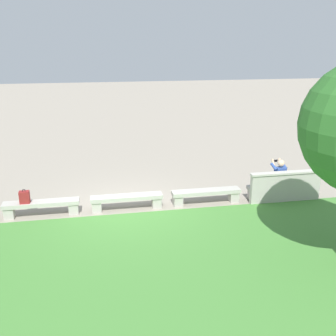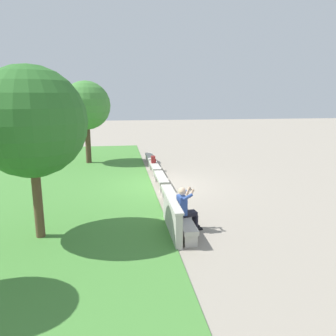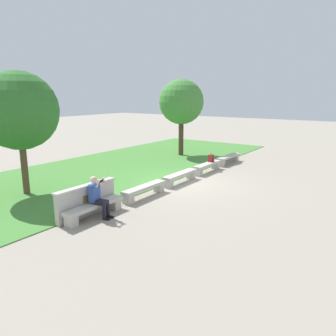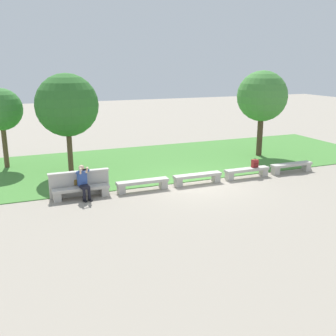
{
  "view_description": "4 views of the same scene",
  "coord_description": "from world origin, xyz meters",
  "px_view_note": "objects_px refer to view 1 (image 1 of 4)",
  "views": [
    {
      "loc": [
        0.81,
        11.13,
        4.91
      ],
      "look_at": [
        -1.37,
        -0.49,
        1.09
      ],
      "focal_mm": 42.0,
      "sensor_mm": 36.0,
      "label": 1
    },
    {
      "loc": [
        -13.78,
        1.79,
        3.88
      ],
      "look_at": [
        -1.04,
        -0.15,
        1.03
      ],
      "focal_mm": 35.0,
      "sensor_mm": 36.0,
      "label": 2
    },
    {
      "loc": [
        -11.71,
        -7.49,
        3.81
      ],
      "look_at": [
        -1.86,
        -0.64,
        1.1
      ],
      "focal_mm": 35.0,
      "sensor_mm": 36.0,
      "label": 3
    },
    {
      "loc": [
        -7.3,
        -14.69,
        5.09
      ],
      "look_at": [
        -1.58,
        -0.49,
        1.0
      ],
      "focal_mm": 42.0,
      "sensor_mm": 36.0,
      "label": 4
    }
  ],
  "objects_px": {
    "bench_near": "(206,194)",
    "person_photographer": "(278,176)",
    "backpack": "(25,197)",
    "bench_far": "(41,206)",
    "bench_main": "(280,189)",
    "bench_mid": "(127,200)"
  },
  "relations": [
    {
      "from": "bench_main",
      "to": "bench_near",
      "type": "xyz_separation_m",
      "value": [
        2.51,
        0.0,
        0.0
      ]
    },
    {
      "from": "bench_near",
      "to": "bench_far",
      "type": "height_order",
      "value": "same"
    },
    {
      "from": "bench_near",
      "to": "backpack",
      "type": "bearing_deg",
      "value": 0.29
    },
    {
      "from": "bench_mid",
      "to": "bench_far",
      "type": "distance_m",
      "value": 2.51
    },
    {
      "from": "bench_far",
      "to": "backpack",
      "type": "xyz_separation_m",
      "value": [
        0.43,
        0.03,
        0.32
      ]
    },
    {
      "from": "bench_mid",
      "to": "bench_far",
      "type": "relative_size",
      "value": 1.0
    },
    {
      "from": "bench_mid",
      "to": "bench_main",
      "type": "bearing_deg",
      "value": 180.0
    },
    {
      "from": "bench_main",
      "to": "bench_near",
      "type": "height_order",
      "value": "same"
    },
    {
      "from": "bench_far",
      "to": "person_photographer",
      "type": "xyz_separation_m",
      "value": [
        -7.44,
        -0.08,
        0.43
      ]
    },
    {
      "from": "bench_far",
      "to": "person_photographer",
      "type": "height_order",
      "value": "person_photographer"
    },
    {
      "from": "bench_main",
      "to": "person_photographer",
      "type": "height_order",
      "value": "person_photographer"
    },
    {
      "from": "bench_near",
      "to": "bench_main",
      "type": "bearing_deg",
      "value": 180.0
    },
    {
      "from": "bench_near",
      "to": "bench_mid",
      "type": "xyz_separation_m",
      "value": [
        2.51,
        0.0,
        0.0
      ]
    },
    {
      "from": "backpack",
      "to": "bench_mid",
      "type": "bearing_deg",
      "value": -179.46
    },
    {
      "from": "bench_main",
      "to": "bench_near",
      "type": "distance_m",
      "value": 2.51
    },
    {
      "from": "bench_near",
      "to": "bench_mid",
      "type": "relative_size",
      "value": 1.0
    },
    {
      "from": "bench_near",
      "to": "bench_mid",
      "type": "distance_m",
      "value": 2.51
    },
    {
      "from": "bench_near",
      "to": "person_photographer",
      "type": "bearing_deg",
      "value": -178.19
    },
    {
      "from": "bench_main",
      "to": "bench_near",
      "type": "bearing_deg",
      "value": 0.0
    },
    {
      "from": "person_photographer",
      "to": "backpack",
      "type": "height_order",
      "value": "person_photographer"
    },
    {
      "from": "bench_near",
      "to": "backpack",
      "type": "height_order",
      "value": "backpack"
    },
    {
      "from": "bench_main",
      "to": "bench_far",
      "type": "height_order",
      "value": "same"
    }
  ]
}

